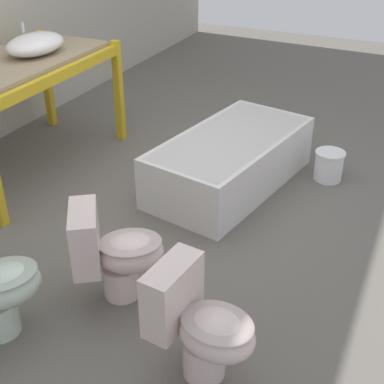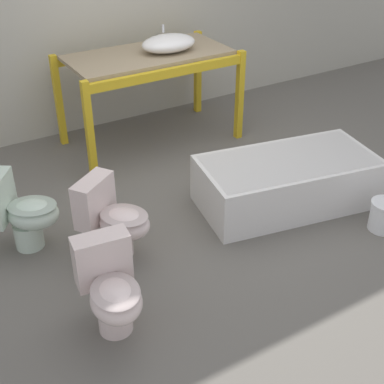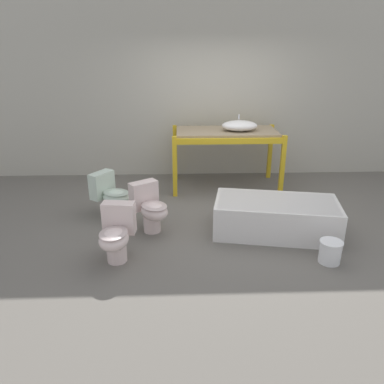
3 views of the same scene
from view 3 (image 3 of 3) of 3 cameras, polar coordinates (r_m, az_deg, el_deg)
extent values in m
plane|color=#666059|center=(5.45, 4.68, -3.60)|extent=(12.00, 12.00, 0.00)
cube|color=#B2AD9E|center=(6.94, 3.20, 15.56)|extent=(10.80, 0.08, 3.20)
cube|color=gold|center=(5.99, -2.64, 3.83)|extent=(0.07, 0.07, 0.99)
cube|color=gold|center=(6.21, 13.61, 3.90)|extent=(0.07, 0.07, 0.99)
cube|color=gold|center=(6.82, -2.59, 6.02)|extent=(0.07, 0.07, 0.99)
cube|color=gold|center=(7.02, 11.79, 6.04)|extent=(0.07, 0.07, 0.99)
cube|color=gold|center=(5.93, 5.78, 7.73)|extent=(1.73, 0.06, 0.09)
cube|color=gold|center=(6.77, 4.81, 9.46)|extent=(1.73, 0.06, 0.09)
cube|color=#998466|center=(6.34, 5.28, 9.21)|extent=(1.66, 0.80, 0.04)
ellipsoid|color=white|center=(6.28, 7.27, 9.99)|extent=(0.58, 0.39, 0.17)
cylinder|color=silver|center=(6.36, 7.17, 11.30)|extent=(0.02, 0.02, 0.08)
cube|color=white|center=(4.99, 12.62, -3.74)|extent=(1.68, 1.05, 0.44)
cube|color=beige|center=(4.93, 12.74, -2.34)|extent=(1.58, 0.95, 0.18)
cylinder|color=silver|center=(4.98, -6.09, -4.80)|extent=(0.23, 0.23, 0.22)
ellipsoid|color=silver|center=(4.84, -5.76, -2.93)|extent=(0.50, 0.52, 0.22)
ellipsoid|color=#BBA7A3|center=(4.81, -5.80, -2.08)|extent=(0.47, 0.49, 0.03)
cube|color=silver|center=(5.00, -7.36, -0.46)|extent=(0.40, 0.34, 0.37)
cylinder|color=silver|center=(4.39, -11.37, -8.98)|extent=(0.23, 0.23, 0.22)
ellipsoid|color=silver|center=(4.23, -11.82, -7.07)|extent=(0.37, 0.44, 0.22)
ellipsoid|color=#BBA7A3|center=(4.19, -11.90, -6.13)|extent=(0.35, 0.42, 0.03)
cube|color=silver|center=(4.39, -11.05, -3.86)|extent=(0.38, 0.20, 0.37)
cylinder|color=silver|center=(5.47, -11.83, -2.66)|extent=(0.23, 0.23, 0.22)
ellipsoid|color=silver|center=(5.35, -11.44, -0.83)|extent=(0.52, 0.50, 0.22)
ellipsoid|color=#A3B3A3|center=(5.32, -11.50, -0.05)|extent=(0.49, 0.47, 0.03)
cube|color=silver|center=(5.48, -13.55, 1.08)|extent=(0.34, 0.39, 0.37)
cylinder|color=white|center=(4.54, 20.32, -8.54)|extent=(0.24, 0.24, 0.26)
cylinder|color=white|center=(4.48, 20.52, -7.17)|extent=(0.26, 0.26, 0.02)
camera|label=1|loc=(3.90, -44.80, 15.32)|focal=50.00mm
camera|label=2|loc=(2.09, -58.74, 22.46)|focal=50.00mm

